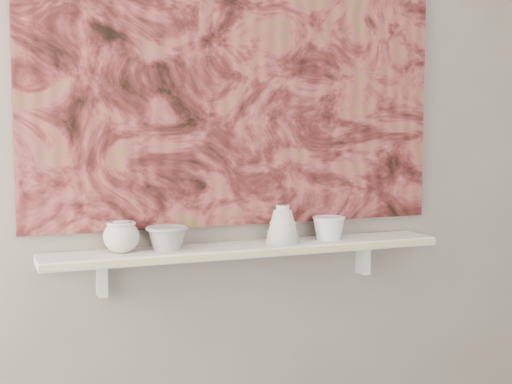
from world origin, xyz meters
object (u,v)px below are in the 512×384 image
shelf (248,249)px  painting (240,67)px  bowl_white (329,228)px  cup_cream (121,237)px  bell_vessel (283,224)px  bowl_grey (167,238)px

shelf → painting: 0.63m
painting → bowl_white: size_ratio=12.87×
shelf → painting: bearing=90.0°
cup_cream → bowl_white: cup_cream is taller
bowl_white → bell_vessel: bearing=180.0°
cup_cream → bell_vessel: bell_vessel is taller
bowl_grey → bowl_white: size_ratio=1.21×
shelf → bell_vessel: bearing=0.0°
cup_cream → bowl_white: bearing=0.0°
shelf → bell_vessel: (0.13, 0.00, 0.08)m
painting → bowl_white: painting is taller
shelf → bell_vessel: 0.15m
painting → bell_vessel: 0.56m
bowl_grey → cup_cream: 0.15m
cup_cream → bowl_white: (0.74, 0.00, -0.01)m
painting → bowl_white: (0.31, -0.08, -0.57)m
painting → cup_cream: (-0.44, -0.08, -0.56)m
bowl_grey → bell_vessel: bearing=0.0°
painting → bowl_grey: bearing=-164.2°
bell_vessel → bowl_white: bearing=0.0°
bowl_grey → shelf: bearing=0.0°
cup_cream → bell_vessel: bearing=0.0°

